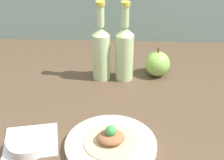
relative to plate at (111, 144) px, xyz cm
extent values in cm
cube|color=brown|center=(5.51, 17.62, -3.24)|extent=(180.00, 110.00, 4.00)
cylinder|color=silver|center=(0.00, 0.00, -0.27)|extent=(23.10, 23.10, 1.94)
torus|color=silver|center=(0.00, 0.00, 0.41)|extent=(22.60, 22.60, 1.36)
cylinder|color=#D6BC7F|center=(0.00, 0.00, 0.90)|extent=(13.67, 13.67, 0.40)
ellipsoid|color=brown|center=(0.00, 0.00, 2.36)|extent=(7.03, 5.98, 2.53)
sphere|color=green|center=(0.00, 0.00, 4.43)|extent=(2.69, 2.69, 2.69)
cylinder|color=#B7D18E|center=(-4.87, 36.16, 6.90)|extent=(6.15, 6.15, 16.29)
cone|color=#B7D18E|center=(-4.87, 36.16, 16.43)|extent=(6.15, 6.15, 2.77)
cylinder|color=#B7D18E|center=(-4.87, 36.16, 21.33)|extent=(2.46, 2.46, 7.04)
cylinder|color=gold|center=(-4.87, 36.16, 25.45)|extent=(3.08, 3.08, 1.20)
cylinder|color=#B7D18E|center=(3.00, 36.16, 6.90)|extent=(6.15, 6.15, 16.29)
cone|color=#B7D18E|center=(3.00, 36.16, 16.43)|extent=(6.15, 6.15, 2.77)
cylinder|color=#B7D18E|center=(3.00, 36.16, 21.33)|extent=(2.46, 2.46, 7.04)
cylinder|color=gold|center=(3.00, 36.16, 25.45)|extent=(3.08, 3.08, 1.20)
sphere|color=#84B74C|center=(14.72, 39.04, 3.22)|extent=(8.91, 8.91, 8.91)
cylinder|color=brown|center=(14.72, 39.04, 8.37)|extent=(0.71, 0.71, 2.00)
cube|color=white|center=(-20.85, 1.49, -0.84)|extent=(15.96, 15.50, 0.80)
cylinder|color=silver|center=(-21.09, -1.49, 0.27)|extent=(9.36, 9.36, 3.02)
camera|label=1|loc=(2.77, -59.71, 53.33)|focal=50.00mm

